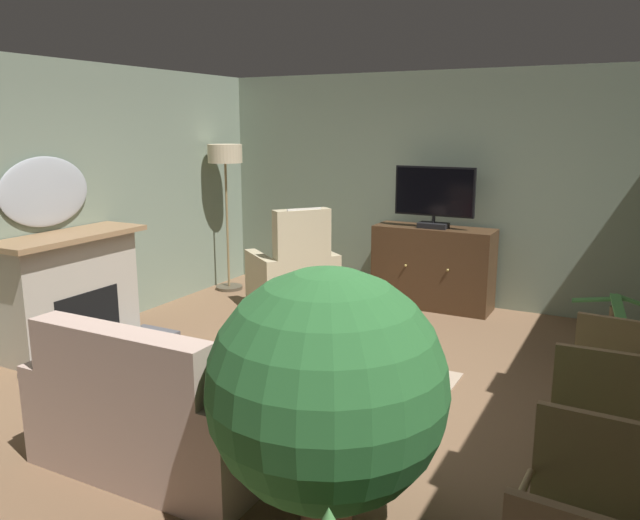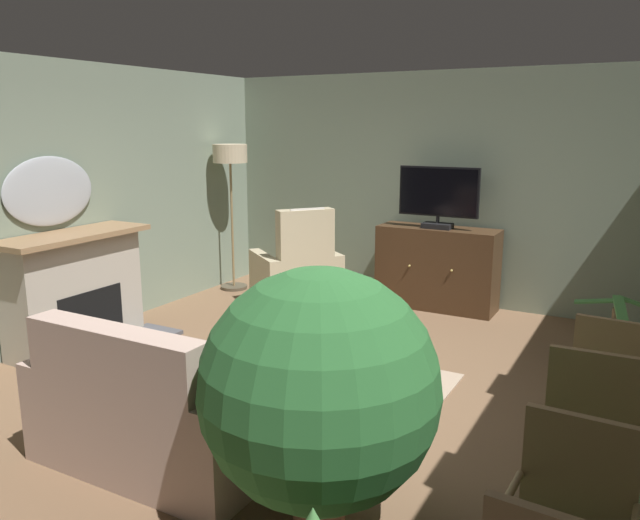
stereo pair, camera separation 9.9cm
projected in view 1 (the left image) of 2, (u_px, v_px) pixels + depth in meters
name	position (u px, v px, depth m)	size (l,w,h in m)	color
ground_plane	(301.00, 402.00, 4.91)	(6.16, 7.10, 0.04)	brown
wall_back	(435.00, 188.00, 7.47)	(6.16, 0.10, 2.73)	gray
wall_left	(40.00, 206.00, 5.90)	(0.10, 7.10, 2.73)	gray
rug_central	(308.00, 393.00, 5.00)	(2.00, 1.95, 0.01)	tan
fireplace	(73.00, 294.00, 5.93)	(0.91, 1.52, 1.12)	#4C4C51
wall_mirror_oval	(45.00, 192.00, 5.84)	(0.06, 0.99, 0.66)	#B2B7BF
tv_cabinet	(433.00, 269.00, 7.31)	(1.38, 0.50, 0.95)	black
television	(434.00, 196.00, 7.07)	(0.92, 0.20, 0.70)	black
coffee_table	(290.00, 351.00, 4.94)	(1.14, 0.63, 0.40)	#4C331E
tv_remote	(300.00, 355.00, 4.72)	(0.17, 0.05, 0.02)	black
sofa_floral	(159.00, 415.00, 3.92)	(1.55, 0.92, 0.98)	#BC9E8E
armchair_near_window	(294.00, 277.00, 7.27)	(1.19, 1.20, 1.22)	tan
side_chair_far_end	(594.00, 452.00, 3.10)	(0.51, 0.49, 1.01)	#4C703D
side_chair_beside_plant	(606.00, 391.00, 3.83)	(0.52, 0.47, 0.95)	#4C703D
potted_plant_tall_palm_by_window	(609.00, 357.00, 5.27)	(0.73, 0.85, 0.75)	#99664C
potted_plant_on_hearth_side	(327.00, 389.00, 3.19)	(1.25, 1.25, 1.43)	#99664C
cat	(150.00, 371.00, 5.19)	(0.35, 0.67, 0.23)	#937A5B
floor_lamp	(225.00, 169.00, 7.86)	(0.43, 0.43, 1.87)	#4C4233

